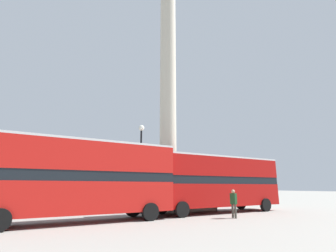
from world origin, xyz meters
name	(u,v)px	position (x,y,z in m)	size (l,w,h in m)	color
ground_plane	(168,209)	(0.00, 0.00, 0.00)	(200.00, 200.00, 0.00)	gray
monument_column	(168,132)	(0.00, 0.00, 6.77)	(5.95, 5.95, 23.93)	#BCB29E
bus_a	(215,181)	(1.81, -4.28, 2.32)	(11.60, 3.38, 4.18)	#A80F0C
bus_b	(82,177)	(-8.32, -5.30, 2.46)	(10.68, 3.19, 4.46)	red
equestrian_statue	(32,189)	(-10.56, 3.37, 1.75)	(4.09, 3.61, 6.04)	#BCB29E
street_lamp	(141,160)	(-3.43, -1.93, 3.89)	(0.45, 0.45, 6.66)	black
pedestrian_near_lamp	(234,202)	(0.59, -7.59, 0.97)	(0.23, 0.46, 1.73)	#4C473D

